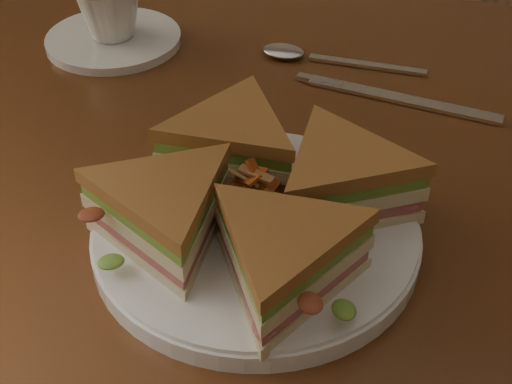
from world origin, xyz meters
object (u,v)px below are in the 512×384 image
(table, at_px, (264,230))
(sandwich_wedges, at_px, (256,197))
(saucer, at_px, (114,39))
(plate, at_px, (256,233))
(knife, at_px, (389,97))
(coffee_cup, at_px, (109,5))
(spoon, at_px, (303,55))

(table, xyz_separation_m, sandwich_wedges, (0.03, -0.12, 0.14))
(saucer, bearing_deg, plate, -45.43)
(plate, xyz_separation_m, knife, (0.06, 0.25, -0.01))
(plate, bearing_deg, sandwich_wedges, 180.00)
(plate, distance_m, sandwich_wedges, 0.04)
(table, xyz_separation_m, coffee_cup, (-0.23, 0.15, 0.15))
(spoon, distance_m, coffee_cup, 0.22)
(plate, height_order, sandwich_wedges, sandwich_wedges)
(table, bearing_deg, spoon, 94.43)
(sandwich_wedges, height_order, coffee_cup, coffee_cup)
(table, xyz_separation_m, spoon, (-0.01, 0.18, 0.10))
(knife, height_order, saucer, saucer)
(spoon, bearing_deg, saucer, -173.30)
(saucer, bearing_deg, sandwich_wedges, -45.43)
(table, bearing_deg, saucer, 147.48)
(table, relative_size, plate, 4.68)
(table, height_order, sandwich_wedges, sandwich_wedges)
(sandwich_wedges, height_order, saucer, sandwich_wedges)
(spoon, height_order, saucer, same)
(table, xyz_separation_m, plate, (0.03, -0.12, 0.11))
(table, bearing_deg, coffee_cup, 147.48)
(plate, xyz_separation_m, sandwich_wedges, (-0.00, 0.00, 0.04))
(table, distance_m, sandwich_wedges, 0.19)
(knife, bearing_deg, plate, -99.02)
(sandwich_wedges, distance_m, coffee_cup, 0.37)
(coffee_cup, bearing_deg, sandwich_wedges, -30.84)
(sandwich_wedges, bearing_deg, saucer, 134.57)
(plate, relative_size, saucer, 1.65)
(sandwich_wedges, height_order, knife, sandwich_wedges)
(knife, xyz_separation_m, coffee_cup, (-0.32, 0.02, 0.04))
(table, distance_m, coffee_cup, 0.31)
(knife, bearing_deg, sandwich_wedges, -99.02)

